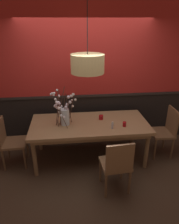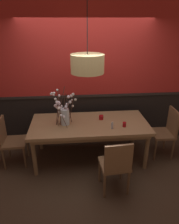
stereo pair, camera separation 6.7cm
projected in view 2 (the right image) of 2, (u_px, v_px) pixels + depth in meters
The scene contains 12 objects.
ground_plane at pixel (90, 157), 4.08m from camera, with size 24.00×24.00×0.00m, color #422D1E.
back_wall at pixel (86, 76), 4.15m from camera, with size 6.01×0.14×2.90m.
dining_table at pixel (90, 127), 3.81m from camera, with size 2.11×0.98×0.76m.
chair_head_west_end at pixel (10, 139), 3.73m from camera, with size 0.43×0.44×0.90m.
chair_near_side_right at pixel (116, 164), 3.08m from camera, with size 0.46×0.44×0.91m.
chair_far_side_right at pixel (97, 114), 4.74m from camera, with size 0.42×0.39×0.88m.
chair_head_east_end at pixel (166, 130), 3.97m from camera, with size 0.41×0.46×0.96m.
vase_with_blossoms at pixel (64, 113), 3.65m from camera, with size 0.45×0.37×0.66m.
candle_holder_nearer_center at pixel (101, 117), 3.89m from camera, with size 0.08×0.08×0.08m.
candle_holder_nearer_edge at pixel (124, 124), 3.62m from camera, with size 0.07×0.07×0.08m.
condiment_bottle at pixel (112, 126), 3.55m from camera, with size 0.04×0.04×0.13m.
pendant_lamp at pixel (87, 64), 3.26m from camera, with size 0.53×0.53×1.22m.
Camera 2 is at (-0.30, -3.36, 2.46)m, focal length 33.52 mm.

